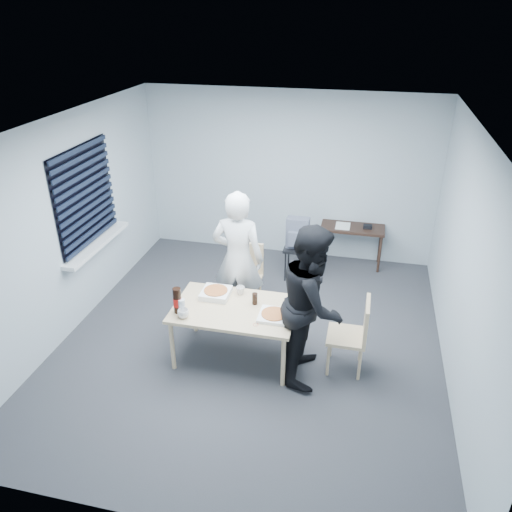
% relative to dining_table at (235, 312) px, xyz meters
% --- Properties ---
extents(room, '(5.00, 5.00, 5.00)m').
position_rel_dining_table_xyz_m(room, '(-2.09, 0.74, 0.84)').
color(room, '#343439').
rests_on(room, ground).
extents(dining_table, '(1.37, 0.87, 0.67)m').
position_rel_dining_table_xyz_m(dining_table, '(0.00, 0.00, 0.00)').
color(dining_table, '#DAB58D').
rests_on(dining_table, ground).
extents(chair_far, '(0.42, 0.42, 0.89)m').
position_rel_dining_table_xyz_m(chair_far, '(-0.14, 1.10, -0.09)').
color(chair_far, '#DAB58D').
rests_on(chair_far, ground).
extents(chair_right, '(0.42, 0.42, 0.89)m').
position_rel_dining_table_xyz_m(chair_right, '(1.33, 0.07, -0.09)').
color(chair_right, '#DAB58D').
rests_on(chair_right, ground).
extents(person_white, '(0.65, 0.42, 1.77)m').
position_rel_dining_table_xyz_m(person_white, '(-0.15, 0.72, 0.28)').
color(person_white, silver).
rests_on(person_white, ground).
extents(person_black, '(0.47, 0.86, 1.77)m').
position_rel_dining_table_xyz_m(person_black, '(0.86, -0.07, 0.28)').
color(person_black, black).
rests_on(person_black, ground).
extents(side_table, '(0.96, 0.43, 0.64)m').
position_rel_dining_table_xyz_m(side_table, '(1.16, 2.62, -0.04)').
color(side_table, '#38241B').
rests_on(side_table, ground).
extents(stool, '(0.37, 0.37, 0.51)m').
position_rel_dining_table_xyz_m(stool, '(0.40, 2.00, -0.21)').
color(stool, black).
rests_on(stool, ground).
extents(backpack, '(0.32, 0.24, 0.45)m').
position_rel_dining_table_xyz_m(backpack, '(0.40, 1.99, 0.12)').
color(backpack, slate).
rests_on(backpack, stool).
extents(pizza_box_a, '(0.32, 0.32, 0.08)m').
position_rel_dining_table_xyz_m(pizza_box_a, '(-0.28, 0.20, 0.10)').
color(pizza_box_a, white).
rests_on(pizza_box_a, dining_table).
extents(pizza_box_b, '(0.33, 0.33, 0.05)m').
position_rel_dining_table_xyz_m(pizza_box_b, '(0.46, -0.08, 0.08)').
color(pizza_box_b, white).
rests_on(pizza_box_b, dining_table).
extents(mug_a, '(0.17, 0.17, 0.10)m').
position_rel_dining_table_xyz_m(mug_a, '(-0.49, -0.31, 0.11)').
color(mug_a, white).
rests_on(mug_a, dining_table).
extents(mug_b, '(0.10, 0.10, 0.09)m').
position_rel_dining_table_xyz_m(mug_b, '(-0.01, 0.30, 0.11)').
color(mug_b, white).
rests_on(mug_b, dining_table).
extents(cola_glass, '(0.08, 0.08, 0.14)m').
position_rel_dining_table_xyz_m(cola_glass, '(0.20, 0.13, 0.13)').
color(cola_glass, black).
rests_on(cola_glass, dining_table).
extents(soda_bottle, '(0.09, 0.09, 0.30)m').
position_rel_dining_table_xyz_m(soda_bottle, '(-0.58, -0.22, 0.20)').
color(soda_bottle, black).
rests_on(soda_bottle, dining_table).
extents(plastic_cups, '(0.10, 0.10, 0.18)m').
position_rel_dining_table_xyz_m(plastic_cups, '(-0.53, -0.24, 0.15)').
color(plastic_cups, silver).
rests_on(plastic_cups, dining_table).
extents(rubber_band, '(0.06, 0.06, 0.00)m').
position_rel_dining_table_xyz_m(rubber_band, '(0.30, -0.27, 0.06)').
color(rubber_band, red).
rests_on(rubber_band, dining_table).
extents(papers, '(0.25, 0.32, 0.00)m').
position_rel_dining_table_xyz_m(papers, '(1.01, 2.61, 0.04)').
color(papers, white).
rests_on(papers, side_table).
extents(black_box, '(0.14, 0.11, 0.06)m').
position_rel_dining_table_xyz_m(black_box, '(1.38, 2.61, 0.06)').
color(black_box, black).
rests_on(black_box, side_table).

